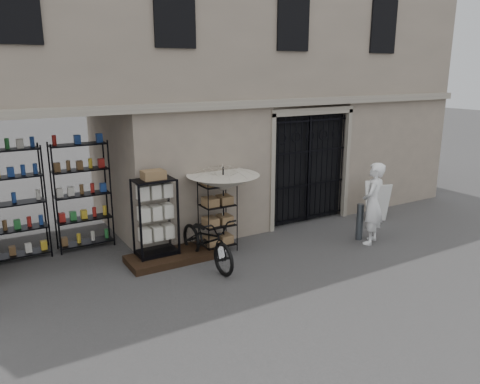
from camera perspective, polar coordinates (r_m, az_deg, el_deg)
ground at (r=10.32m, az=7.91°, el=-8.39°), size 80.00×80.00×0.00m
main_building at (r=12.86m, az=-3.01°, el=16.80°), size 14.00×4.00×9.00m
shop_recess at (r=10.57m, az=-21.62°, el=-0.17°), size 3.00×1.70×3.00m
shop_shelving at (r=11.10m, az=-22.20°, el=-0.88°), size 2.70×0.50×2.50m
iron_gate at (r=12.63m, az=7.92°, el=3.03°), size 2.50×0.21×3.00m
step_platform at (r=10.39m, az=-8.10°, el=-7.79°), size 2.00×0.90×0.15m
display_cabinet at (r=10.12m, az=-10.24°, el=-3.52°), size 0.90×0.63×1.80m
wire_rack at (r=10.57m, az=-2.75°, el=-3.03°), size 0.76×0.58×1.65m
market_umbrella at (r=10.41m, az=-2.06°, el=1.66°), size 1.66×1.69×2.33m
white_bucket at (r=10.41m, az=-2.39°, el=-7.36°), size 0.31×0.31×0.23m
bicycle at (r=10.12m, az=-3.99°, el=-8.75°), size 0.78×1.13×2.07m
steel_bollard at (r=11.73m, az=14.39°, el=-3.53°), size 0.21×0.21×0.89m
shopkeeper at (r=11.72m, az=15.53°, el=-5.95°), size 1.61×2.04×0.47m
easel_sign at (r=13.22m, az=16.37°, el=-1.14°), size 0.67×0.72×1.07m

